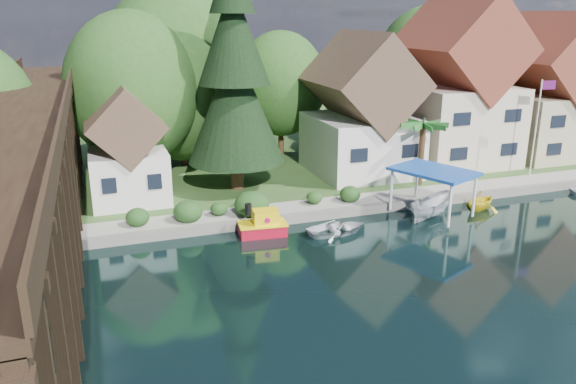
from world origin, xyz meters
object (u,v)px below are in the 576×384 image
at_px(trestle_bridge, 31,174).
at_px(shed, 127,153).
at_px(boat_white_a, 338,227).
at_px(palm_tree, 423,127).
at_px(conifer, 234,76).
at_px(flagpole, 539,119).
at_px(boat_yellow, 481,199).
at_px(house_center, 457,93).
at_px(house_right, 546,96).
at_px(tugboat, 263,225).
at_px(boat_canopy, 432,197).
at_px(house_left, 362,115).

bearing_deg(trestle_bridge, shed, 61.81).
bearing_deg(shed, boat_white_a, -38.26).
height_order(shed, palm_tree, shed).
height_order(trestle_bridge, shed, trestle_bridge).
xyz_separation_m(conifer, boat_white_a, (3.84, -9.34, -8.25)).
distance_m(shed, flagpole, 30.23).
height_order(boat_white_a, boat_yellow, boat_yellow).
bearing_deg(palm_tree, trestle_bridge, -166.42).
distance_m(house_center, house_right, 9.04).
xyz_separation_m(palm_tree, flagpole, (9.17, -1.38, 0.30)).
height_order(trestle_bridge, palm_tree, trestle_bridge).
distance_m(house_center, tugboat, 22.96).
relative_size(house_center, boat_canopy, 2.33).
relative_size(boat_canopy, boat_yellow, 2.12).
bearing_deg(boat_yellow, house_center, -44.51).
distance_m(palm_tree, boat_canopy, 6.81).
bearing_deg(palm_tree, boat_white_a, -147.77).
height_order(house_right, boat_yellow, house_right).
bearing_deg(shed, boat_yellow, -20.20).
relative_size(flagpole, boat_canopy, 1.27).
bearing_deg(palm_tree, house_center, 39.09).
bearing_deg(house_right, conifer, -177.69).
bearing_deg(shed, boat_canopy, -24.83).
bearing_deg(house_center, boat_yellow, -114.58).
height_order(house_center, boat_yellow, house_center).
height_order(house_left, house_center, house_center).
bearing_deg(shed, conifer, 2.68).
bearing_deg(house_left, conifer, -173.73).
bearing_deg(house_right, shed, -177.61).
bearing_deg(house_left, boat_white_a, -122.22).
relative_size(house_right, boat_white_a, 3.31).
height_order(conifer, boat_white_a, conifer).
relative_size(house_center, house_right, 1.12).
bearing_deg(boat_white_a, conifer, 17.59).
relative_size(trestle_bridge, boat_yellow, 15.74).
height_order(house_center, boat_canopy, house_center).
distance_m(conifer, boat_canopy, 15.64).
distance_m(house_left, flagpole, 13.30).
bearing_deg(flagpole, palm_tree, 171.42).
xyz_separation_m(house_left, tugboat, (-10.95, -9.28, -4.51)).
bearing_deg(flagpole, boat_canopy, -161.21).
xyz_separation_m(house_right, boat_yellow, (-13.67, -9.72, -5.04)).
bearing_deg(conifer, boat_white_a, -67.67).
bearing_deg(house_left, boat_canopy, -88.50).
xyz_separation_m(house_left, shed, (-18.00, -1.50, -1.31)).
height_order(house_left, shed, house_left).
bearing_deg(boat_yellow, boat_canopy, 73.34).
height_order(house_left, house_right, house_right).
bearing_deg(house_center, conifer, -175.16).
bearing_deg(flagpole, tugboat, -171.82).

